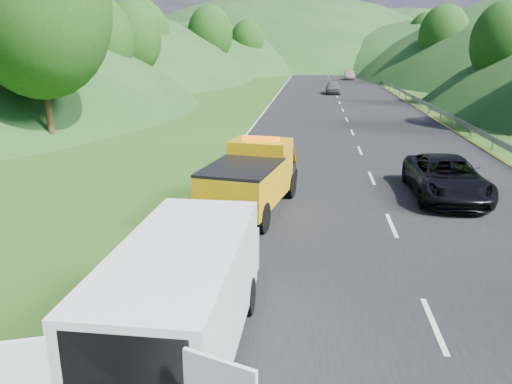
# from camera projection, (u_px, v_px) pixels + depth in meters

# --- Properties ---
(ground) EXTENTS (320.00, 320.00, 0.00)m
(ground) POSITION_uv_depth(u_px,v_px,m) (293.00, 276.00, 12.59)
(ground) COLOR #38661E
(ground) RESTS_ON ground
(road_surface) EXTENTS (14.00, 200.00, 0.02)m
(road_surface) POSITION_uv_depth(u_px,v_px,m) (340.00, 103.00, 50.38)
(road_surface) COLOR black
(road_surface) RESTS_ON ground
(guardrail) EXTENTS (0.06, 140.00, 1.52)m
(guardrail) POSITION_uv_depth(u_px,v_px,m) (395.00, 92.00, 61.50)
(guardrail) COLOR gray
(guardrail) RESTS_ON ground
(tree_line_left) EXTENTS (14.00, 140.00, 14.00)m
(tree_line_left) POSITION_uv_depth(u_px,v_px,m) (179.00, 86.00, 71.84)
(tree_line_left) COLOR #225017
(tree_line_left) RESTS_ON ground
(tree_line_right) EXTENTS (14.00, 140.00, 14.00)m
(tree_line_right) POSITION_uv_depth(u_px,v_px,m) (483.00, 88.00, 67.26)
(tree_line_right) COLOR #225017
(tree_line_right) RESTS_ON ground
(hills_backdrop) EXTENTS (201.00, 288.60, 44.00)m
(hills_backdrop) POSITION_uv_depth(u_px,v_px,m) (337.00, 66.00, 140.25)
(hills_backdrop) COLOR #2D5B23
(hills_backdrop) RESTS_ON ground
(tow_truck) EXTENTS (3.04, 5.97, 2.45)m
(tow_truck) POSITION_uv_depth(u_px,v_px,m) (252.00, 177.00, 17.28)
(tow_truck) COLOR black
(tow_truck) RESTS_ON ground
(white_van) EXTENTS (3.54, 6.47, 2.29)m
(white_van) POSITION_uv_depth(u_px,v_px,m) (184.00, 292.00, 9.05)
(white_van) COLOR black
(white_van) RESTS_ON ground
(woman) EXTENTS (0.53, 0.65, 1.57)m
(woman) POSITION_uv_depth(u_px,v_px,m) (191.00, 260.00, 13.51)
(woman) COLOR white
(woman) RESTS_ON ground
(child) EXTENTS (0.60, 0.62, 1.01)m
(child) POSITION_uv_depth(u_px,v_px,m) (209.00, 266.00, 13.15)
(child) COLOR #C3C76A
(child) RESTS_ON ground
(suitcase) EXTENTS (0.39, 0.29, 0.56)m
(suitcase) POSITION_uv_depth(u_px,v_px,m) (117.00, 266.00, 12.52)
(suitcase) COLOR #5C5745
(suitcase) RESTS_ON ground
(passing_suv) EXTENTS (2.57, 5.51, 1.53)m
(passing_suv) POSITION_uv_depth(u_px,v_px,m) (444.00, 197.00, 19.12)
(passing_suv) COLOR black
(passing_suv) RESTS_ON ground
(dist_car_a) EXTENTS (1.76, 4.37, 1.49)m
(dist_car_a) POSITION_uv_depth(u_px,v_px,m) (333.00, 94.00, 59.61)
(dist_car_a) COLOR #4A494E
(dist_car_a) RESTS_ON ground
(dist_car_b) EXTENTS (1.50, 4.30, 1.42)m
(dist_car_b) POSITION_uv_depth(u_px,v_px,m) (349.00, 80.00, 84.09)
(dist_car_b) COLOR #6C4855
(dist_car_b) RESTS_ON ground
(dist_car_c) EXTENTS (1.81, 4.44, 1.29)m
(dist_car_c) POSITION_uv_depth(u_px,v_px,m) (322.00, 74.00, 101.64)
(dist_car_c) COLOR #AF5C57
(dist_car_c) RESTS_ON ground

